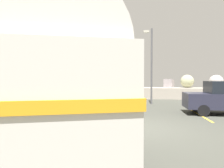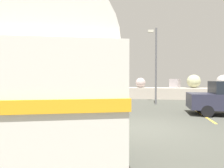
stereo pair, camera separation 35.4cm
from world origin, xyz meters
name	(u,v)px [view 1 (the left image)]	position (x,y,z in m)	size (l,w,h in m)	color
ground	(140,128)	(0.00, 0.00, 0.01)	(32.00, 26.00, 0.02)	#43453D
breakwater	(138,91)	(-0.02, 11.81, 0.78)	(31.36, 2.35, 2.49)	#B3A89A
vintage_coach	(71,78)	(-2.47, -1.16, 2.05)	(4.98, 8.90, 3.70)	black
lamp_post	(151,61)	(0.94, 7.42, 3.36)	(0.68, 0.74, 5.92)	#5B5B60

